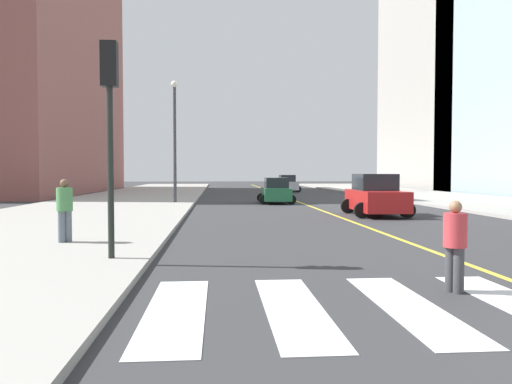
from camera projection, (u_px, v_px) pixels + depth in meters
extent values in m
cube|color=#9E9B93|center=(77.00, 216.00, 22.95)|extent=(10.00, 120.00, 0.15)
cube|color=silver|center=(176.00, 311.00, 7.47)|extent=(0.90, 4.00, 0.01)
cube|color=silver|center=(294.00, 308.00, 7.60)|extent=(0.90, 4.00, 0.01)
cube|color=silver|center=(408.00, 306.00, 7.74)|extent=(0.90, 4.00, 0.01)
cube|color=yellow|center=(282.00, 196.00, 43.81)|extent=(0.16, 80.00, 0.01)
cube|color=#9E9B93|center=(477.00, 74.00, 63.30)|extent=(18.00, 24.00, 29.44)
cube|color=#8D4F48|center=(13.00, 68.00, 50.25)|extent=(16.00, 32.00, 25.46)
cube|color=#B7B7BC|center=(287.00, 186.00, 52.80)|extent=(1.88, 4.07, 0.87)
cube|color=#1E2328|center=(287.00, 178.00, 53.01)|extent=(1.57, 2.04, 0.73)
cylinder|color=black|center=(280.00, 189.00, 51.48)|extent=(0.66, 0.22, 0.66)
cylinder|color=black|center=(298.00, 189.00, 51.65)|extent=(0.66, 0.22, 0.66)
cylinder|color=black|center=(277.00, 188.00, 53.98)|extent=(0.66, 0.22, 0.66)
cylinder|color=black|center=(294.00, 188.00, 54.14)|extent=(0.66, 0.22, 0.66)
cube|color=red|center=(376.00, 200.00, 23.92)|extent=(2.19, 4.58, 0.97)
cube|color=#1E2328|center=(375.00, 182.00, 24.15)|extent=(1.79, 2.31, 0.82)
cylinder|color=black|center=(362.00, 210.00, 22.49)|extent=(0.74, 0.26, 0.73)
cylinder|color=black|center=(407.00, 210.00, 22.58)|extent=(0.74, 0.26, 0.73)
cylinder|color=black|center=(348.00, 206.00, 25.28)|extent=(0.74, 0.26, 0.73)
cylinder|color=black|center=(388.00, 206.00, 25.37)|extent=(0.74, 0.26, 0.73)
cube|color=#236B42|center=(276.00, 194.00, 33.34)|extent=(1.83, 3.91, 0.83)
cube|color=#1E2328|center=(276.00, 183.00, 33.08)|extent=(1.52, 1.97, 0.70)
cylinder|color=black|center=(287.00, 198.00, 34.60)|extent=(0.63, 0.22, 0.63)
cylinder|color=black|center=(261.00, 198.00, 34.50)|extent=(0.63, 0.22, 0.63)
cylinder|color=black|center=(291.00, 200.00, 32.20)|extent=(0.63, 0.22, 0.63)
cylinder|color=black|center=(264.00, 200.00, 32.10)|extent=(0.63, 0.22, 0.63)
cylinder|color=black|center=(111.00, 173.00, 11.15)|extent=(0.14, 0.14, 3.87)
cube|color=black|center=(109.00, 64.00, 11.06)|extent=(0.36, 0.28, 1.00)
sphere|color=red|center=(111.00, 52.00, 11.22)|extent=(0.18, 0.18, 0.18)
sphere|color=orange|center=(111.00, 66.00, 11.23)|extent=(0.18, 0.18, 0.18)
sphere|color=green|center=(111.00, 79.00, 11.24)|extent=(0.18, 0.18, 0.18)
cylinder|color=#38383D|center=(450.00, 269.00, 8.69)|extent=(0.18, 0.18, 0.79)
cylinder|color=#38383D|center=(459.00, 271.00, 8.55)|extent=(0.18, 0.18, 0.79)
cylinder|color=#B23338|center=(455.00, 230.00, 8.59)|extent=(0.40, 0.40, 0.60)
sphere|color=#936B4C|center=(456.00, 207.00, 8.57)|extent=(0.22, 0.22, 0.22)
cylinder|color=slate|center=(68.00, 226.00, 13.84)|extent=(0.20, 0.20, 0.87)
cylinder|color=slate|center=(62.00, 227.00, 13.71)|extent=(0.20, 0.20, 0.87)
cylinder|color=#47844C|center=(65.00, 199.00, 13.74)|extent=(0.44, 0.44, 0.65)
sphere|color=brown|center=(64.00, 183.00, 13.73)|extent=(0.24, 0.24, 0.24)
cylinder|color=#38383D|center=(175.00, 145.00, 32.03)|extent=(0.20, 0.20, 7.48)
sphere|color=silver|center=(174.00, 84.00, 31.88)|extent=(0.44, 0.44, 0.44)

